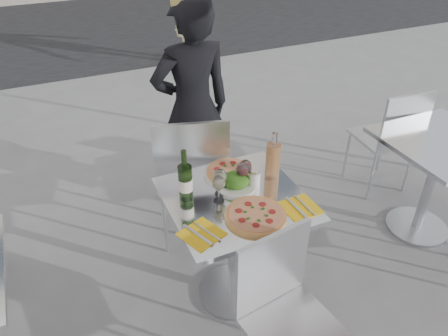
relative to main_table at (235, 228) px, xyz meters
name	(u,v)px	position (x,y,z in m)	size (l,w,h in m)	color
ground	(234,292)	(0.00, 0.00, -0.54)	(80.00, 80.00, 0.00)	slate
street_asphalt	(77,25)	(0.00, 6.50, -0.54)	(24.00, 5.00, 0.00)	black
main_table	(235,228)	(0.00, 0.00, 0.00)	(0.72, 0.72, 0.75)	#B7BABF
side_table_right	(435,167)	(1.50, 0.00, 0.00)	(0.72, 0.72, 0.75)	#B7BABF
chair_far	(191,171)	(-0.05, 0.55, 0.06)	(0.57, 0.57, 1.01)	silver
chair_near	(284,306)	(-0.01, -0.57, -0.02)	(0.46, 0.47, 0.88)	silver
side_chair_rfar	(392,133)	(1.57, 0.49, 0.00)	(0.44, 0.45, 0.90)	silver
woman_diner	(193,109)	(0.13, 1.00, 0.26)	(0.58, 0.38, 1.60)	black
pedestrian_b	(179,3)	(1.08, 4.03, 0.26)	(1.04, 0.60, 1.60)	tan
pizza_near	(256,215)	(0.02, -0.18, 0.22)	(0.31, 0.31, 0.02)	#DFA557
pizza_far	(229,172)	(0.06, 0.21, 0.23)	(0.30, 0.30, 0.03)	white
salad_plate	(236,181)	(0.05, 0.09, 0.25)	(0.22, 0.22, 0.09)	white
wine_bottle	(185,180)	(-0.24, 0.11, 0.32)	(0.08, 0.08, 0.29)	#294D1D
carafe	(273,161)	(0.27, 0.08, 0.33)	(0.08, 0.08, 0.29)	#E19E60
sugar_shaker	(254,178)	(0.14, 0.06, 0.26)	(0.06, 0.06, 0.11)	white
wineglass_white_a	(219,184)	(-0.09, 0.01, 0.32)	(0.07, 0.07, 0.16)	white
wineglass_white_b	(220,177)	(-0.06, 0.07, 0.32)	(0.07, 0.07, 0.16)	white
wineglass_red_a	(243,170)	(0.08, 0.08, 0.32)	(0.07, 0.07, 0.16)	white
wineglass_red_b	(246,168)	(0.10, 0.09, 0.32)	(0.07, 0.07, 0.16)	white
napkin_left	(201,234)	(-0.27, -0.19, 0.21)	(0.23, 0.23, 0.01)	yellow
napkin_right	(300,207)	(0.27, -0.21, 0.21)	(0.19, 0.20, 0.01)	yellow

